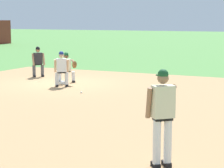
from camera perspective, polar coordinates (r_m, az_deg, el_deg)
The scene contains 8 objects.
ground_plane at distance 18.96m, azimuth -6.63°, elevation 0.07°, with size 160.00×160.00×0.00m, color #518942.
infield_dirt_patch at distance 13.55m, azimuth -2.65°, elevation -3.25°, with size 18.00×18.00×0.01m, color tan.
first_base_bag at distance 18.95m, azimuth -6.63°, elevation 0.21°, with size 0.38×0.38×0.09m, color white.
baseball at distance 16.36m, azimuth -4.02°, elevation -1.10°, with size 0.07×0.07×0.07m, color white.
pitcher at distance 8.16m, azimuth 6.64°, elevation -3.63°, with size 0.85×0.56×1.86m.
first_baseman at distance 18.99m, azimuth -5.89°, elevation 2.33°, with size 0.76×1.07×1.34m.
baserunner at distance 17.96m, azimuth -6.61°, elevation 2.15°, with size 0.64×0.68×1.46m.
umpire at distance 21.18m, azimuth -9.64°, elevation 3.05°, with size 0.67×0.67×1.46m.
Camera 1 is at (-15.86, -10.01, 2.77)m, focal length 70.00 mm.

